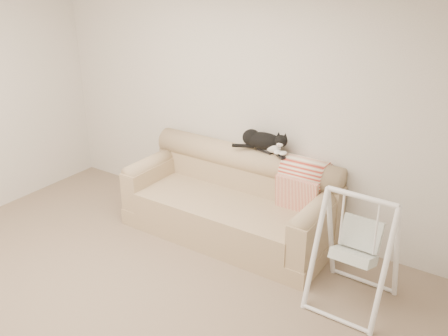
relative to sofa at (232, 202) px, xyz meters
name	(u,v)px	position (x,y,z in m)	size (l,w,h in m)	color
ground_plane	(118,310)	(-0.09, -1.62, -0.35)	(5.00, 5.00, 0.00)	#74624F
room_shell	(100,139)	(-0.09, -1.62, 1.18)	(5.04, 4.04, 2.60)	beige
sofa	(232,202)	(0.00, 0.00, 0.00)	(2.20, 0.93, 0.90)	tan
remote_a	(265,151)	(0.24, 0.24, 0.56)	(0.19, 0.09, 0.03)	black
remote_b	(280,155)	(0.43, 0.21, 0.56)	(0.16, 0.14, 0.02)	black
tuxedo_cat	(264,141)	(0.22, 0.24, 0.66)	(0.59, 0.27, 0.23)	black
throw_blanket	(304,178)	(0.70, 0.23, 0.37)	(0.44, 0.38, 0.58)	red
baby_swing	(356,250)	(1.49, -0.41, 0.16)	(0.63, 0.68, 1.03)	white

